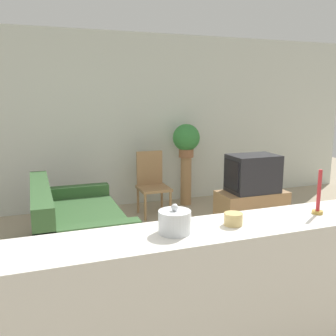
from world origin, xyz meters
The scene contains 12 objects.
ground_plane centered at (0.00, 0.00, 0.00)m, with size 14.00×14.00×0.00m, color tan.
wall_back centered at (0.00, 3.43, 1.35)m, with size 9.00×0.06×2.70m.
couch centered at (-0.70, 1.72, 0.28)m, with size 0.97×1.72×0.80m.
tv_stand centered at (1.65, 1.83, 0.24)m, with size 0.93×0.47×0.48m.
television centered at (1.65, 1.83, 0.73)m, with size 0.65×0.44×0.50m.
wooden_chair centered at (0.54, 2.79, 0.50)m, with size 0.44×0.44×0.93m.
plant_stand centered at (1.21, 3.07, 0.39)m, with size 0.17×0.17×0.78m.
potted_plant centered at (1.21, 3.07, 1.07)m, with size 0.43×0.43×0.53m.
foreground_counter centered at (0.00, -0.53, 0.50)m, with size 2.71×0.44×1.00m.
decorative_bowl centered at (-0.38, -0.53, 1.07)m, with size 0.18×0.18×0.17m.
candle_jar centered at (-0.01, -0.53, 1.04)m, with size 0.11×0.11×0.07m.
candlestick centered at (0.60, -0.53, 1.10)m, with size 0.07×0.07×0.29m.
Camera 1 is at (-1.09, -2.37, 1.75)m, focal length 40.00 mm.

